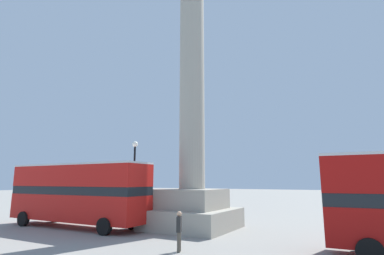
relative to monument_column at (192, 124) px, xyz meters
name	(u,v)px	position (x,y,z in m)	size (l,w,h in m)	color
ground_plane	(192,229)	(0.00, 0.00, -7.03)	(200.00, 200.00, 0.00)	gray
monument_column	(192,124)	(0.00, 0.00, 0.00)	(5.39, 5.39, 22.41)	#A39E8E
bus_a	(78,192)	(-7.16, -3.41, -4.66)	(10.95, 2.97, 4.29)	red
street_lamp	(134,180)	(-3.76, -1.56, -3.83)	(0.40, 0.40, 5.90)	black
pedestrian_near_lamp	(179,229)	(2.69, -6.00, -6.03)	(0.34, 0.50, 1.76)	#4C473D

